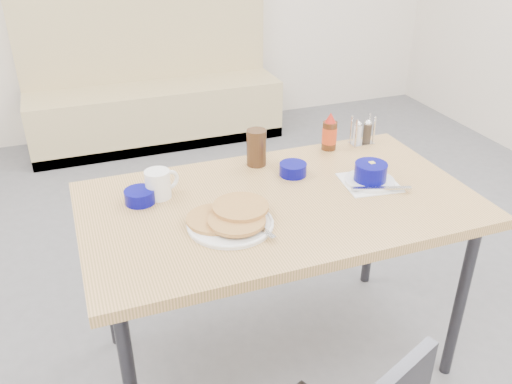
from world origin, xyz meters
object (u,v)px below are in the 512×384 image
object	(u,v)px
grits_setting	(370,175)
condiment_caddy	(362,134)
creamer_bowl	(140,196)
pancake_plate	(231,219)
syrup_bottle	(329,133)
butter_bowl	(293,169)
amber_tumbler	(256,148)
coffee_mug	(159,183)
booth_bench	(154,96)
dining_table	(279,215)

from	to	relation	value
grits_setting	condiment_caddy	xyz separation A→B (m)	(0.16, 0.34, 0.01)
creamer_bowl	pancake_plate	bearing A→B (deg)	-44.92
creamer_bowl	syrup_bottle	size ratio (longest dim) A/B	0.66
butter_bowl	amber_tumbler	world-z (taller)	amber_tumbler
grits_setting	pancake_plate	bearing A→B (deg)	-170.52
creamer_bowl	condiment_caddy	bearing A→B (deg)	10.44
pancake_plate	grits_setting	distance (m)	0.59
pancake_plate	creamer_bowl	distance (m)	0.36
coffee_mug	amber_tumbler	world-z (taller)	amber_tumbler
booth_bench	pancake_plate	distance (m)	2.68
amber_tumbler	condiment_caddy	world-z (taller)	amber_tumbler
grits_setting	booth_bench	bearing A→B (deg)	98.28
creamer_bowl	grits_setting	bearing A→B (deg)	-10.57
coffee_mug	butter_bowl	bearing A→B (deg)	-1.03
grits_setting	butter_bowl	size ratio (longest dim) A/B	2.20
coffee_mug	syrup_bottle	world-z (taller)	syrup_bottle
butter_bowl	condiment_caddy	xyz separation A→B (m)	(0.41, 0.17, 0.02)
syrup_bottle	condiment_caddy	bearing A→B (deg)	0.40
amber_tumbler	grits_setting	bearing A→B (deg)	-41.42
grits_setting	creamer_bowl	bearing A→B (deg)	169.43
pancake_plate	coffee_mug	xyz separation A→B (m)	(-0.18, 0.27, 0.03)
butter_bowl	dining_table	bearing A→B (deg)	-127.08
booth_bench	butter_bowl	distance (m)	2.41
condiment_caddy	booth_bench	bearing A→B (deg)	103.32
dining_table	coffee_mug	bearing A→B (deg)	156.16
coffee_mug	grits_setting	bearing A→B (deg)	-12.95
coffee_mug	grits_setting	distance (m)	0.78
pancake_plate	syrup_bottle	size ratio (longest dim) A/B	1.75
creamer_bowl	butter_bowl	bearing A→B (deg)	0.95
dining_table	coffee_mug	xyz separation A→B (m)	(-0.40, 0.17, 0.11)
pancake_plate	syrup_bottle	world-z (taller)	syrup_bottle
booth_bench	dining_table	xyz separation A→B (m)	(0.00, -2.53, 0.35)
dining_table	condiment_caddy	world-z (taller)	condiment_caddy
creamer_bowl	butter_bowl	distance (m)	0.60
grits_setting	creamer_bowl	size ratio (longest dim) A/B	2.17
grits_setting	condiment_caddy	size ratio (longest dim) A/B	1.86
pancake_plate	coffee_mug	world-z (taller)	coffee_mug
amber_tumbler	syrup_bottle	size ratio (longest dim) A/B	0.90
dining_table	booth_bench	bearing A→B (deg)	90.00
coffee_mug	syrup_bottle	size ratio (longest dim) A/B	0.79
booth_bench	grits_setting	bearing A→B (deg)	-81.72
creamer_bowl	coffee_mug	bearing A→B (deg)	14.40
booth_bench	amber_tumbler	world-z (taller)	booth_bench
booth_bench	condiment_caddy	bearing A→B (deg)	-76.39
coffee_mug	butter_bowl	size ratio (longest dim) A/B	1.23
booth_bench	butter_bowl	xyz separation A→B (m)	(0.13, -2.37, 0.43)
pancake_plate	syrup_bottle	xyz separation A→B (m)	(0.58, 0.44, 0.05)
condiment_caddy	coffee_mug	bearing A→B (deg)	-170.17
booth_bench	dining_table	world-z (taller)	booth_bench
booth_bench	dining_table	bearing A→B (deg)	-90.00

